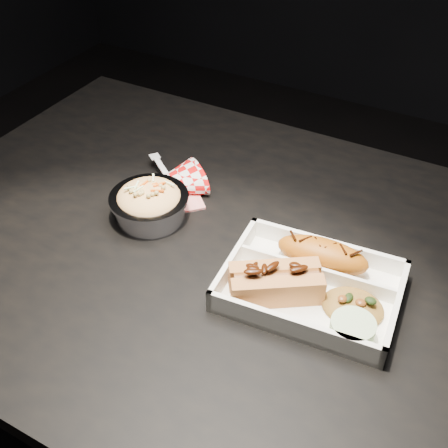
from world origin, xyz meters
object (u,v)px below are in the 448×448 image
at_px(foil_coleslaw_cup, 149,202).
at_px(napkin_fork, 171,184).
at_px(hotdog, 276,281).
at_px(dining_table, 242,291).
at_px(food_tray, 310,289).
at_px(fried_pastry, 322,255).

xyz_separation_m(foil_coleslaw_cup, napkin_fork, (-0.01, 0.08, -0.02)).
xyz_separation_m(hotdog, napkin_fork, (-0.27, 0.15, -0.02)).
height_order(dining_table, napkin_fork, napkin_fork).
relative_size(food_tray, hotdog, 1.87).
xyz_separation_m(fried_pastry, hotdog, (-0.04, -0.09, 0.00)).
distance_m(food_tray, foil_coleslaw_cup, 0.31).
relative_size(dining_table, fried_pastry, 8.53).
bearing_deg(dining_table, hotdog, -37.44).
bearing_deg(fried_pastry, dining_table, -170.32).
height_order(fried_pastry, hotdog, hotdog).
height_order(dining_table, food_tray, food_tray).
xyz_separation_m(dining_table, fried_pastry, (0.12, 0.02, 0.12)).
bearing_deg(napkin_fork, fried_pastry, 25.87).
bearing_deg(dining_table, food_tray, -15.03).
bearing_deg(hotdog, foil_coleslaw_cup, 132.35).
bearing_deg(foil_coleslaw_cup, dining_table, -0.46).
relative_size(hotdog, foil_coleslaw_cup, 1.06).
distance_m(hotdog, foil_coleslaw_cup, 0.27).
bearing_deg(food_tray, fried_pastry, 90.00).
xyz_separation_m(food_tray, foil_coleslaw_cup, (-0.31, 0.04, 0.02)).
relative_size(food_tray, fried_pastry, 1.88).
distance_m(food_tray, hotdog, 0.06).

